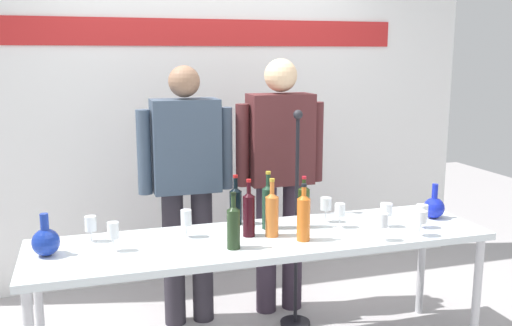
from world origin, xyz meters
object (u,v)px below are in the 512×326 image
at_px(wine_glass_left_1, 91,224).
at_px(wine_glass_right_3, 386,210).
at_px(presenter_right, 280,169).
at_px(wine_bottle_4, 249,213).
at_px(wine_bottle_3, 304,205).
at_px(wine_glass_right_1, 340,210).
at_px(wine_bottle_5, 268,205).
at_px(wine_glass_right_5, 420,217).
at_px(presenter_left, 186,179).
at_px(wine_bottle_1, 304,216).
at_px(wine_glass_right_4, 382,221).
at_px(wine_glass_left_0, 186,218).
at_px(wine_bottle_6, 233,225).
at_px(wine_glass_right_2, 422,211).
at_px(display_table, 264,246).
at_px(microphone_stand, 296,257).
at_px(wine_glass_right_0, 326,204).
at_px(decanter_blue_left, 46,241).
at_px(decanter_blue_right, 434,207).
at_px(wine_bottle_0, 236,204).
at_px(wine_bottle_2, 272,213).
at_px(wine_glass_left_2, 113,231).

distance_m(wine_glass_left_1, wine_glass_right_3, 1.70).
bearing_deg(presenter_right, wine_bottle_4, -123.45).
distance_m(wine_bottle_3, wine_glass_left_1, 1.22).
relative_size(wine_glass_right_1, wine_glass_right_3, 1.02).
distance_m(wine_bottle_5, wine_glass_left_1, 1.01).
bearing_deg(wine_glass_right_1, wine_glass_right_5, -37.48).
relative_size(presenter_left, wine_bottle_3, 5.50).
xyz_separation_m(presenter_left, wine_bottle_1, (0.51, -0.77, -0.08)).
xyz_separation_m(wine_bottle_4, wine_bottle_5, (0.15, 0.10, 0.01)).
relative_size(presenter_right, wine_bottle_5, 5.09).
bearing_deg(presenter_left, wine_bottle_4, -68.11).
distance_m(wine_bottle_4, wine_glass_right_4, 0.74).
distance_m(wine_bottle_3, wine_glass_left_0, 0.70).
distance_m(presenter_right, wine_bottle_6, 0.96).
bearing_deg(presenter_right, wine_bottle_5, -116.61).
height_order(wine_bottle_1, wine_glass_right_2, wine_bottle_1).
bearing_deg(wine_glass_right_1, wine_glass_left_1, 173.09).
height_order(display_table, wine_glass_left_1, wine_glass_left_1).
bearing_deg(microphone_stand, display_table, -132.38).
relative_size(wine_bottle_3, microphone_stand, 0.22).
height_order(wine_glass_left_1, microphone_stand, microphone_stand).
bearing_deg(wine_bottle_4, wine_glass_right_2, -8.80).
distance_m(wine_bottle_1, wine_glass_right_0, 0.39).
relative_size(wine_bottle_6, microphone_stand, 0.21).
bearing_deg(decanter_blue_left, wine_bottle_5, 4.81).
bearing_deg(wine_glass_right_1, wine_glass_right_3, -14.69).
bearing_deg(presenter_right, decanter_blue_left, -157.84).
bearing_deg(wine_glass_left_1, decanter_blue_right, -4.53).
xyz_separation_m(wine_bottle_0, wine_bottle_2, (0.13, -0.29, 0.01)).
height_order(presenter_left, wine_bottle_0, presenter_left).
distance_m(wine_bottle_2, microphone_stand, 0.65).
xyz_separation_m(decanter_blue_right, wine_glass_right_2, (-0.19, -0.16, 0.03)).
bearing_deg(presenter_left, decanter_blue_left, -144.26).
xyz_separation_m(wine_bottle_6, wine_glass_left_2, (-0.61, 0.15, -0.02)).
relative_size(presenter_left, wine_glass_right_4, 10.93).
bearing_deg(wine_glass_left_2, wine_bottle_1, -7.31).
relative_size(wine_bottle_5, wine_glass_right_4, 2.20).
relative_size(wine_glass_left_1, wine_glass_right_0, 0.93).
relative_size(presenter_left, wine_bottle_6, 5.58).
height_order(wine_glass_left_0, microphone_stand, microphone_stand).
xyz_separation_m(wine_bottle_2, wine_bottle_4, (-0.12, 0.04, -0.00)).
relative_size(display_table, wine_bottle_1, 8.06).
bearing_deg(microphone_stand, wine_bottle_3, -103.24).
bearing_deg(decanter_blue_right, wine_bottle_4, -179.93).
relative_size(wine_bottle_1, wine_glass_right_2, 2.26).
bearing_deg(wine_bottle_3, wine_glass_left_0, 178.26).
relative_size(decanter_blue_right, wine_glass_right_0, 1.43).
height_order(decanter_blue_right, wine_glass_left_0, decanter_blue_right).
height_order(wine_glass_left_0, wine_glass_left_1, wine_glass_left_0).
height_order(wine_bottle_3, wine_bottle_5, wine_bottle_5).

